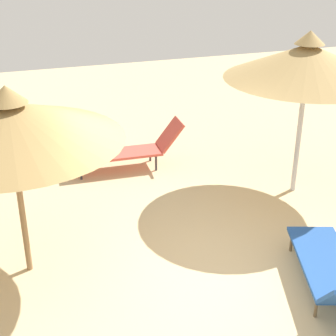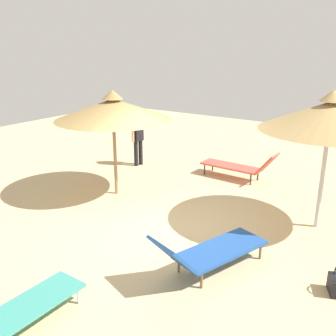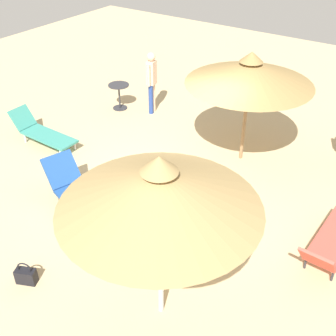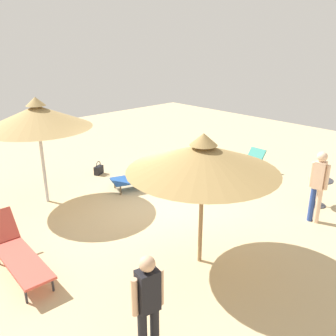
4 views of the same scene
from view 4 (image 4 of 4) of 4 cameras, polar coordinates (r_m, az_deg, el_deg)
ground at (r=9.15m, az=-0.99°, el=-7.79°), size 24.00×24.00×0.10m
parasol_umbrella_center at (r=9.70m, az=-20.10°, el=7.70°), size 2.72×2.72×2.85m
parasol_umbrella_far_right at (r=6.50m, az=5.59°, el=1.62°), size 2.82×2.82×2.64m
lounge_chair_near_left at (r=11.76m, az=11.76°, el=0.25°), size 0.61×1.92×0.76m
lounge_chair_front at (r=10.74m, az=-2.96°, el=-0.94°), size 1.32×2.26×0.86m
lounge_chair_back at (r=7.53m, az=-23.01°, el=-12.13°), size 2.20×0.65×0.91m
person_standing_edge at (r=5.07m, az=-3.21°, el=-20.43°), size 0.27×0.47×1.62m
person_standing_far_left at (r=9.12m, az=22.81°, el=-2.17°), size 0.43×0.26×1.78m
handbag at (r=11.95m, az=-10.98°, el=-0.27°), size 0.29×0.38×0.45m
side_table_round at (r=10.23m, az=23.04°, el=-2.93°), size 0.61×0.61×0.74m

